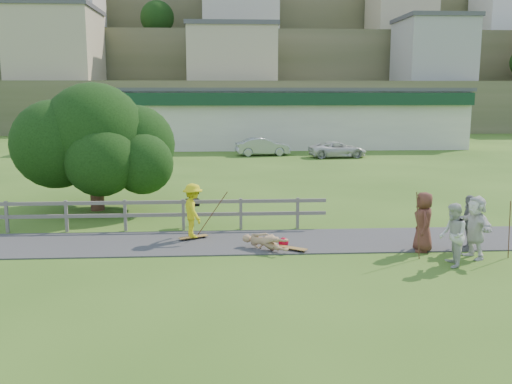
# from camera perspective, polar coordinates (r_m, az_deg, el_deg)

# --- Properties ---
(ground) EXTENTS (260.00, 260.00, 0.00)m
(ground) POSITION_cam_1_polar(r_m,az_deg,el_deg) (16.89, -1.11, -6.39)
(ground) COLOR #355E1A
(ground) RESTS_ON ground
(path) EXTENTS (34.00, 3.00, 0.04)m
(path) POSITION_cam_1_polar(r_m,az_deg,el_deg) (18.32, -1.32, -5.01)
(path) COLOR #393A3C
(path) RESTS_ON ground
(fence) EXTENTS (15.05, 0.10, 1.10)m
(fence) POSITION_cam_1_polar(r_m,az_deg,el_deg) (20.29, -14.68, -1.83)
(fence) COLOR #605B55
(fence) RESTS_ON ground
(strip_mall) EXTENTS (32.50, 10.75, 5.10)m
(strip_mall) POSITION_cam_1_polar(r_m,az_deg,el_deg) (51.39, 1.69, 7.54)
(strip_mall) COLOR silver
(strip_mall) RESTS_ON ground
(hillside) EXTENTS (220.00, 67.00, 47.50)m
(hillside) POSITION_cam_1_polar(r_m,az_deg,el_deg) (107.93, -3.29, 15.09)
(hillside) COLOR #464E2E
(hillside) RESTS_ON ground
(skater_rider) EXTENTS (0.98, 1.29, 1.76)m
(skater_rider) POSITION_cam_1_polar(r_m,az_deg,el_deg) (18.55, -6.31, -2.15)
(skater_rider) COLOR yellow
(skater_rider) RESTS_ON ground
(skater_fallen) EXTENTS (1.26, 1.45, 0.57)m
(skater_fallen) POSITION_cam_1_polar(r_m,az_deg,el_deg) (17.33, 0.91, -4.99)
(skater_fallen) COLOR tan
(skater_fallen) RESTS_ON ground
(spectator_a) EXTENTS (0.81, 0.96, 1.77)m
(spectator_a) POSITION_cam_1_polar(r_m,az_deg,el_deg) (16.58, 19.09, -4.10)
(spectator_a) COLOR silver
(spectator_a) RESTS_ON ground
(spectator_b) EXTENTS (0.68, 1.07, 1.70)m
(spectator_b) POSITION_cam_1_polar(r_m,az_deg,el_deg) (18.46, 20.49, -2.89)
(spectator_b) COLOR gray
(spectator_b) RESTS_ON ground
(spectator_c) EXTENTS (0.73, 0.98, 1.82)m
(spectator_c) POSITION_cam_1_polar(r_m,az_deg,el_deg) (17.85, 16.41, -2.88)
(spectator_c) COLOR brown
(spectator_c) RESTS_ON ground
(spectator_d) EXTENTS (0.90, 1.78, 1.84)m
(spectator_d) POSITION_cam_1_polar(r_m,az_deg,el_deg) (17.62, 21.08, -3.28)
(spectator_d) COLOR silver
(spectator_d) RESTS_ON ground
(car_silver) EXTENTS (4.23, 1.88, 1.35)m
(car_silver) POSITION_cam_1_polar(r_m,az_deg,el_deg) (43.32, 0.67, 4.56)
(car_silver) COLOR #999DA0
(car_silver) RESTS_ON ground
(car_white) EXTENTS (4.39, 2.39, 1.17)m
(car_white) POSITION_cam_1_polar(r_m,az_deg,el_deg) (42.43, 8.16, 4.23)
(car_white) COLOR silver
(car_white) RESTS_ON ground
(tree) EXTENTS (6.67, 6.67, 4.47)m
(tree) POSITION_cam_1_polar(r_m,az_deg,el_deg) (23.83, -15.78, 3.53)
(tree) COLOR black
(tree) RESTS_ON ground
(bbq) EXTENTS (0.52, 0.43, 0.99)m
(bbq) POSITION_cam_1_polar(r_m,az_deg,el_deg) (20.55, -6.35, -2.07)
(bbq) COLOR black
(bbq) RESTS_ON ground
(longboard_rider) EXTENTS (0.98, 0.66, 0.11)m
(longboard_rider) POSITION_cam_1_polar(r_m,az_deg,el_deg) (18.74, -6.27, -4.63)
(longboard_rider) COLOR olive
(longboard_rider) RESTS_ON ground
(longboard_fallen) EXTENTS (0.94, 0.76, 0.11)m
(longboard_fallen) POSITION_cam_1_polar(r_m,az_deg,el_deg) (17.37, 3.58, -5.75)
(longboard_fallen) COLOR olive
(longboard_fallen) RESTS_ON ground
(helmet) EXTENTS (0.32, 0.32, 0.32)m
(helmet) POSITION_cam_1_polar(r_m,az_deg,el_deg) (17.75, 2.76, -5.05)
(helmet) COLOR #AB041C
(helmet) RESTS_ON ground
(pole_rider) EXTENTS (0.03, 0.03, 1.84)m
(pole_rider) POSITION_cam_1_polar(r_m,az_deg,el_deg) (18.91, -4.44, -1.77)
(pole_rider) COLOR #563222
(pole_rider) RESTS_ON ground
(pole_spec_left) EXTENTS (0.03, 0.03, 1.98)m
(pole_spec_left) POSITION_cam_1_polar(r_m,az_deg,el_deg) (16.97, 15.89, -3.24)
(pole_spec_left) COLOR #563222
(pole_spec_left) RESTS_ON ground
(pole_spec_right) EXTENTS (0.03, 0.03, 1.69)m
(pole_spec_right) POSITION_cam_1_polar(r_m,az_deg,el_deg) (18.02, 24.00, -3.45)
(pole_spec_right) COLOR #563222
(pole_spec_right) RESTS_ON ground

